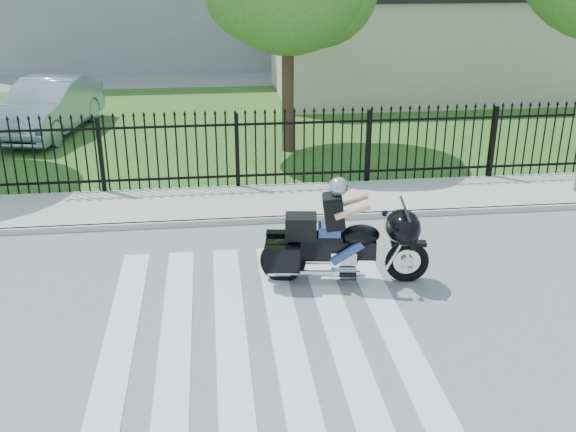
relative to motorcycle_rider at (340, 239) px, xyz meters
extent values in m
plane|color=slate|center=(-1.48, -1.36, -0.77)|extent=(120.00, 120.00, 0.00)
cube|color=#ADAAA3|center=(-1.48, 3.64, -0.71)|extent=(40.00, 2.00, 0.12)
cube|color=#ADAAA3|center=(-1.48, 2.64, -0.71)|extent=(40.00, 0.12, 0.12)
cube|color=#27511C|center=(-1.48, 10.64, -0.76)|extent=(40.00, 12.00, 0.02)
cube|color=black|center=(-1.48, 4.64, -0.42)|extent=(26.00, 0.04, 0.05)
cube|color=black|center=(-1.48, 4.64, 0.78)|extent=(26.00, 0.04, 0.05)
cylinder|color=#382316|center=(0.02, 7.64, 1.31)|extent=(0.32, 0.32, 4.16)
cube|color=#BBB39C|center=(5.52, 14.64, 0.98)|extent=(10.00, 6.00, 3.50)
torus|color=black|center=(1.11, -0.16, -0.42)|extent=(0.75, 0.24, 0.73)
torus|color=black|center=(-0.94, 0.13, -0.42)|extent=(0.79, 0.27, 0.78)
cube|color=black|center=(-0.10, 0.01, -0.18)|extent=(1.40, 0.44, 0.32)
ellipsoid|color=black|center=(0.32, -0.05, 0.06)|extent=(0.71, 0.51, 0.35)
cube|color=black|center=(-0.31, 0.04, 0.02)|extent=(0.73, 0.43, 0.11)
cube|color=silver|center=(0.06, -0.01, -0.36)|extent=(0.47, 0.37, 0.32)
ellipsoid|color=black|center=(1.01, -0.14, 0.21)|extent=(0.67, 0.84, 0.57)
cube|color=black|center=(-0.65, 0.09, 0.21)|extent=(0.56, 0.47, 0.38)
cube|color=navy|center=(-0.18, 0.03, 0.15)|extent=(0.40, 0.37, 0.19)
sphere|color=#9D9EA4|center=(-0.06, 0.01, 0.91)|extent=(0.31, 0.31, 0.31)
imported|color=#8FA1B4|center=(-6.77, 10.23, 0.05)|extent=(2.65, 5.07, 1.59)
camera|label=1|loc=(-2.04, -9.96, 4.53)|focal=42.00mm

